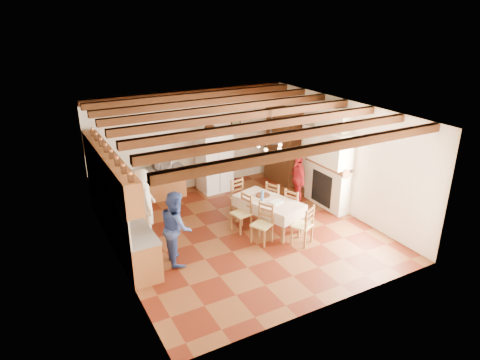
# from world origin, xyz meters

# --- Properties ---
(floor) EXTENTS (6.00, 6.50, 0.02)m
(floor) POSITION_xyz_m (0.00, 0.00, -0.01)
(floor) COLOR #51190B
(floor) RESTS_ON ground
(ceiling) EXTENTS (6.00, 6.50, 0.02)m
(ceiling) POSITION_xyz_m (0.00, 0.00, 3.01)
(ceiling) COLOR white
(ceiling) RESTS_ON ground
(wall_back) EXTENTS (6.00, 0.02, 3.00)m
(wall_back) POSITION_xyz_m (0.00, 3.26, 1.50)
(wall_back) COLOR #F1DFC9
(wall_back) RESTS_ON ground
(wall_front) EXTENTS (6.00, 0.02, 3.00)m
(wall_front) POSITION_xyz_m (0.00, -3.26, 1.50)
(wall_front) COLOR #F1DFC9
(wall_front) RESTS_ON ground
(wall_left) EXTENTS (0.02, 6.50, 3.00)m
(wall_left) POSITION_xyz_m (-3.01, 0.00, 1.50)
(wall_left) COLOR #F1DFC9
(wall_left) RESTS_ON ground
(wall_right) EXTENTS (0.02, 6.50, 3.00)m
(wall_right) POSITION_xyz_m (3.01, 0.00, 1.50)
(wall_right) COLOR #F1DFC9
(wall_right) RESTS_ON ground
(ceiling_beams) EXTENTS (6.00, 6.30, 0.16)m
(ceiling_beams) POSITION_xyz_m (0.00, 0.00, 2.91)
(ceiling_beams) COLOR #3B1B0D
(ceiling_beams) RESTS_ON ground
(lower_cabinets_left) EXTENTS (0.60, 4.30, 0.86)m
(lower_cabinets_left) POSITION_xyz_m (-2.70, 1.05, 0.43)
(lower_cabinets_left) COLOR brown
(lower_cabinets_left) RESTS_ON ground
(lower_cabinets_back) EXTENTS (2.30, 0.60, 0.86)m
(lower_cabinets_back) POSITION_xyz_m (-1.55, 2.95, 0.43)
(lower_cabinets_back) COLOR brown
(lower_cabinets_back) RESTS_ON ground
(countertop_left) EXTENTS (0.62, 4.30, 0.04)m
(countertop_left) POSITION_xyz_m (-2.70, 1.05, 0.88)
(countertop_left) COLOR slate
(countertop_left) RESTS_ON lower_cabinets_left
(countertop_back) EXTENTS (2.34, 0.62, 0.04)m
(countertop_back) POSITION_xyz_m (-1.55, 2.95, 0.88)
(countertop_back) COLOR slate
(countertop_back) RESTS_ON lower_cabinets_back
(backsplash_left) EXTENTS (0.03, 4.30, 0.60)m
(backsplash_left) POSITION_xyz_m (-2.98, 1.05, 1.20)
(backsplash_left) COLOR beige
(backsplash_left) RESTS_ON ground
(backsplash_back) EXTENTS (2.30, 0.03, 0.60)m
(backsplash_back) POSITION_xyz_m (-1.55, 3.23, 1.20)
(backsplash_back) COLOR beige
(backsplash_back) RESTS_ON ground
(upper_cabinets) EXTENTS (0.35, 4.20, 0.70)m
(upper_cabinets) POSITION_xyz_m (-2.83, 1.05, 1.85)
(upper_cabinets) COLOR brown
(upper_cabinets) RESTS_ON ground
(fireplace) EXTENTS (0.56, 1.60, 2.80)m
(fireplace) POSITION_xyz_m (2.72, 0.20, 1.40)
(fireplace) COLOR beige
(fireplace) RESTS_ON ground
(wall_picture) EXTENTS (0.34, 0.03, 0.42)m
(wall_picture) POSITION_xyz_m (1.55, 3.23, 1.85)
(wall_picture) COLOR black
(wall_picture) RESTS_ON ground
(refrigerator) EXTENTS (0.94, 0.78, 1.81)m
(refrigerator) POSITION_xyz_m (0.55, 2.73, 0.90)
(refrigerator) COLOR silver
(refrigerator) RESTS_ON floor
(hutch) EXTENTS (0.64, 1.32, 2.34)m
(hutch) POSITION_xyz_m (2.75, 2.34, 1.17)
(hutch) COLOR #362310
(hutch) RESTS_ON floor
(dining_table) EXTENTS (1.33, 1.89, 0.75)m
(dining_table) POSITION_xyz_m (0.69, -0.11, 0.67)
(dining_table) COLOR beige
(dining_table) RESTS_ON floor
(chandelier) EXTENTS (0.47, 0.47, 0.03)m
(chandelier) POSITION_xyz_m (0.69, -0.11, 2.25)
(chandelier) COLOR black
(chandelier) RESTS_ON ground
(chair_left_near) EXTENTS (0.54, 0.55, 0.96)m
(chair_left_near) POSITION_xyz_m (0.15, -0.68, 0.48)
(chair_left_near) COLOR brown
(chair_left_near) RESTS_ON floor
(chair_left_far) EXTENTS (0.47, 0.49, 0.96)m
(chair_left_far) POSITION_xyz_m (0.00, 0.07, 0.48)
(chair_left_far) COLOR brown
(chair_left_far) RESTS_ON floor
(chair_right_near) EXTENTS (0.53, 0.54, 0.96)m
(chair_right_near) POSITION_xyz_m (1.39, -0.22, 0.48)
(chair_right_near) COLOR brown
(chair_right_near) RESTS_ON floor
(chair_right_far) EXTENTS (0.54, 0.55, 0.96)m
(chair_right_far) POSITION_xyz_m (1.23, 0.41, 0.48)
(chair_right_far) COLOR brown
(chair_right_far) RESTS_ON floor
(chair_end_near) EXTENTS (0.56, 0.55, 0.96)m
(chair_end_near) POSITION_xyz_m (0.96, -1.15, 0.48)
(chair_end_near) COLOR brown
(chair_end_near) RESTS_ON floor
(chair_end_far) EXTENTS (0.48, 0.46, 0.96)m
(chair_end_far) POSITION_xyz_m (0.44, 0.88, 0.48)
(chair_end_far) COLOR brown
(chair_end_far) RESTS_ON floor
(person_man) EXTENTS (0.55, 0.73, 1.83)m
(person_man) POSITION_xyz_m (-2.17, 0.66, 0.92)
(person_man) COLOR white
(person_man) RESTS_ON floor
(person_woman_blue) EXTENTS (0.73, 0.88, 1.63)m
(person_woman_blue) POSITION_xyz_m (-1.86, -0.47, 0.82)
(person_woman_blue) COLOR #30478F
(person_woman_blue) RESTS_ON floor
(person_woman_red) EXTENTS (0.56, 0.91, 1.44)m
(person_woman_red) POSITION_xyz_m (2.18, 0.74, 0.72)
(person_woman_red) COLOR red
(person_woman_red) RESTS_ON floor
(microwave) EXTENTS (0.52, 0.36, 0.29)m
(microwave) POSITION_xyz_m (-0.98, 2.95, 1.04)
(microwave) COLOR silver
(microwave) RESTS_ON countertop_back
(fridge_vase) EXTENTS (0.40, 0.40, 0.34)m
(fridge_vase) POSITION_xyz_m (0.43, 2.73, 1.98)
(fridge_vase) COLOR #362310
(fridge_vase) RESTS_ON refrigerator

